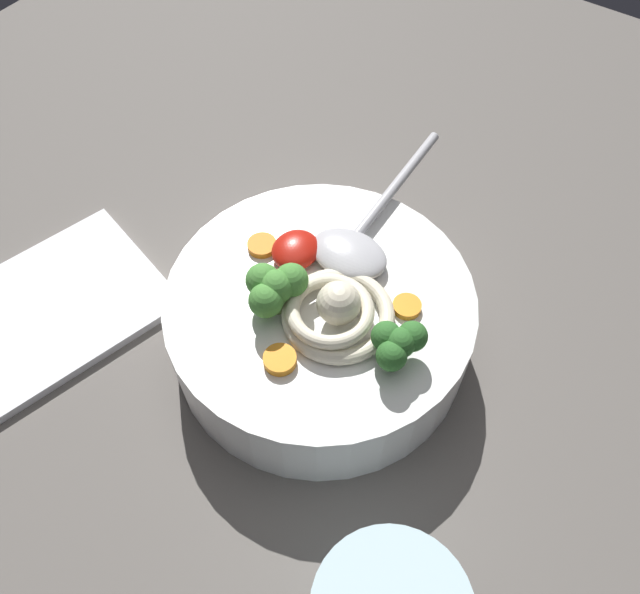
{
  "coord_description": "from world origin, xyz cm",
  "views": [
    {
      "loc": [
        23.16,
        16.22,
        47.58
      ],
      "look_at": [
        1.26,
        0.93,
        9.6
      ],
      "focal_mm": 36.22,
      "sensor_mm": 36.0,
      "label": 1
    }
  ],
  "objects_px": {
    "noodle_pile": "(336,311)",
    "soup_spoon": "(358,242)",
    "soup_bowl": "(320,320)",
    "folded_napkin": "(51,309)"
  },
  "relations": [
    {
      "from": "noodle_pile",
      "to": "folded_napkin",
      "type": "xyz_separation_m",
      "value": [
        0.09,
        -0.22,
        -0.07
      ]
    },
    {
      "from": "noodle_pile",
      "to": "soup_spoon",
      "type": "xyz_separation_m",
      "value": [
        -0.06,
        -0.02,
        -0.0
      ]
    },
    {
      "from": "soup_bowl",
      "to": "soup_spoon",
      "type": "xyz_separation_m",
      "value": [
        -0.05,
        -0.0,
        0.04
      ]
    },
    {
      "from": "soup_bowl",
      "to": "noodle_pile",
      "type": "bearing_deg",
      "value": 64.46
    },
    {
      "from": "soup_bowl",
      "to": "folded_napkin",
      "type": "bearing_deg",
      "value": -62.74
    },
    {
      "from": "soup_bowl",
      "to": "noodle_pile",
      "type": "relative_size",
      "value": 2.6
    },
    {
      "from": "soup_spoon",
      "to": "soup_bowl",
      "type": "bearing_deg",
      "value": 180.0
    },
    {
      "from": "soup_bowl",
      "to": "soup_spoon",
      "type": "distance_m",
      "value": 0.07
    },
    {
      "from": "soup_bowl",
      "to": "noodle_pile",
      "type": "distance_m",
      "value": 0.05
    },
    {
      "from": "soup_spoon",
      "to": "noodle_pile",
      "type": "bearing_deg",
      "value": -162.85
    }
  ]
}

